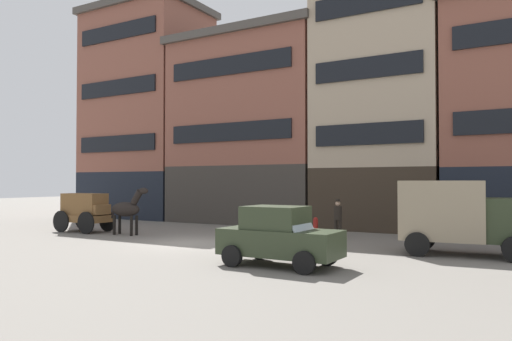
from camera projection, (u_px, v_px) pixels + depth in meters
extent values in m
plane|color=slate|center=(187.00, 244.00, 19.96)|extent=(120.00, 120.00, 0.00)
cube|color=black|center=(147.00, 194.00, 35.79)|extent=(8.32, 6.07, 3.28)
cube|color=brown|center=(148.00, 95.00, 35.97)|extent=(8.32, 6.07, 11.70)
cube|color=#47423D|center=(148.00, 14.00, 36.12)|extent=(8.82, 6.57, 0.50)
cube|color=black|center=(116.00, 144.00, 33.20)|extent=(6.99, 0.12, 1.10)
cube|color=black|center=(117.00, 88.00, 33.29)|extent=(6.99, 0.12, 1.10)
cube|color=black|center=(117.00, 32.00, 33.38)|extent=(6.99, 0.12, 1.10)
cube|color=#38332D|center=(254.00, 194.00, 31.19)|extent=(9.90, 6.07, 3.56)
cube|color=brown|center=(254.00, 106.00, 31.32)|extent=(9.90, 6.07, 7.96)
cube|color=#47423D|center=(254.00, 41.00, 31.42)|extent=(10.40, 6.57, 0.50)
cube|color=black|center=(228.00, 132.00, 28.59)|extent=(8.31, 0.12, 1.10)
cube|color=black|center=(229.00, 66.00, 28.69)|extent=(8.31, 0.12, 1.10)
cube|color=#33281E|center=(384.00, 198.00, 27.00)|extent=(6.62, 6.07, 3.32)
cube|color=tan|center=(383.00, 79.00, 27.16)|extent=(6.62, 6.07, 10.14)
cube|color=black|center=(367.00, 134.00, 24.39)|extent=(5.56, 0.12, 1.10)
cube|color=black|center=(367.00, 68.00, 24.47)|extent=(5.56, 0.12, 1.10)
cube|color=black|center=(366.00, 2.00, 24.55)|extent=(5.56, 0.12, 1.10)
cube|color=brown|center=(84.00, 218.00, 24.73)|extent=(2.73, 1.37, 0.36)
cube|color=brown|center=(84.00, 204.00, 24.75)|extent=(2.32, 1.16, 1.10)
cube|color=brown|center=(101.00, 210.00, 24.19)|extent=(0.43, 1.05, 0.50)
cylinder|color=black|center=(107.00, 221.00, 24.92)|extent=(1.10, 0.11, 1.10)
cylinder|color=black|center=(86.00, 223.00, 23.67)|extent=(1.10, 0.11, 1.10)
cylinder|color=black|center=(83.00, 220.00, 25.78)|extent=(1.10, 0.11, 1.10)
cylinder|color=black|center=(61.00, 221.00, 24.53)|extent=(1.10, 0.11, 1.10)
ellipsoid|color=black|center=(126.00, 209.00, 23.30)|extent=(1.71, 0.64, 0.70)
cylinder|color=black|center=(137.00, 197.00, 22.97)|extent=(0.67, 0.34, 0.76)
ellipsoid|color=black|center=(143.00, 191.00, 22.79)|extent=(0.57, 0.25, 0.30)
cylinder|color=black|center=(113.00, 212.00, 23.68)|extent=(0.27, 0.11, 0.65)
cylinder|color=black|center=(137.00, 225.00, 23.18)|extent=(0.14, 0.14, 0.95)
cylinder|color=black|center=(131.00, 226.00, 22.86)|extent=(0.14, 0.14, 0.95)
cylinder|color=black|center=(120.00, 224.00, 23.70)|extent=(0.14, 0.14, 0.95)
cylinder|color=black|center=(114.00, 225.00, 23.38)|extent=(0.14, 0.14, 0.95)
cube|color=#2D3823|center=(499.00, 220.00, 16.34)|extent=(1.52, 1.80, 1.50)
cube|color=gray|center=(442.00, 210.00, 17.13)|extent=(2.93, 2.10, 2.10)
cylinder|color=black|center=(424.00, 238.00, 18.28)|extent=(0.85, 0.28, 0.84)
cylinder|color=black|center=(417.00, 244.00, 16.57)|extent=(0.85, 0.28, 0.84)
cube|color=#2D3823|center=(280.00, 242.00, 14.65)|extent=(3.72, 1.64, 0.80)
cube|color=#2D3823|center=(276.00, 218.00, 14.75)|extent=(1.82, 1.46, 0.70)
cube|color=silver|center=(301.00, 223.00, 14.31)|extent=(0.35, 1.32, 0.56)
cylinder|color=black|center=(327.00, 255.00, 14.76)|extent=(0.66, 0.19, 0.66)
cylinder|color=black|center=(304.00, 263.00, 13.31)|extent=(0.66, 0.19, 0.66)
cylinder|color=black|center=(260.00, 249.00, 15.98)|extent=(0.66, 0.19, 0.66)
cylinder|color=black|center=(232.00, 256.00, 14.53)|extent=(0.66, 0.19, 0.66)
cylinder|color=black|center=(336.00, 229.00, 21.77)|extent=(0.16, 0.16, 0.85)
cylinder|color=black|center=(340.00, 229.00, 21.67)|extent=(0.16, 0.16, 0.85)
cylinder|color=black|center=(338.00, 213.00, 21.73)|extent=(0.51, 0.51, 0.62)
sphere|color=tan|center=(338.00, 203.00, 21.74)|extent=(0.22, 0.22, 0.22)
cylinder|color=black|center=(338.00, 201.00, 21.75)|extent=(0.28, 0.28, 0.02)
cylinder|color=black|center=(338.00, 200.00, 21.75)|extent=(0.18, 0.18, 0.09)
cylinder|color=maroon|center=(316.00, 227.00, 23.70)|extent=(0.24, 0.24, 0.70)
sphere|color=maroon|center=(316.00, 219.00, 23.71)|extent=(0.22, 0.22, 0.22)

